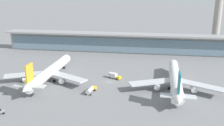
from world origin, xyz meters
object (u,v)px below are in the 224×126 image
Objects in this scene: safety_cone_charlie at (24,91)px; service_truck_by_tail_grey at (1,112)px; service_truck_near_nose_olive at (24,79)px; service_truck_mid_apron_yellow at (91,90)px; airliner_centre_stand at (175,79)px; service_truck_under_wing_yellow at (114,76)px; safety_cone_bravo at (6,93)px; airliner_left_stand at (49,72)px.

service_truck_by_tail_grey is at bearing -85.75° from safety_cone_charlie.
service_truck_near_nose_olive is 35.53m from service_truck_by_tail_grey.
service_truck_by_tail_grey is at bearing -140.31° from service_truck_mid_apron_yellow.
safety_cone_charlie is (-74.27, -15.47, -4.78)m from airliner_centre_stand.
service_truck_mid_apron_yellow is 41.03m from service_truck_by_tail_grey.
safety_cone_charlie is (-41.55, -25.64, -1.37)m from service_truck_under_wing_yellow.
service_truck_near_nose_olive is 10.18× the size of safety_cone_bravo.
safety_cone_charlie is (7.53, 3.43, 0.00)m from safety_cone_bravo.
service_truck_mid_apron_yellow is 41.44m from safety_cone_bravo.
service_truck_by_tail_grey is (-72.61, -37.71, -4.23)m from airliner_centre_stand.
service_truck_mid_apron_yellow reaches higher than safety_cone_bravo.
safety_cone_charlie is at bearing 94.25° from service_truck_by_tail_grey.
service_truck_near_nose_olive is 10.18× the size of safety_cone_charlie.
service_truck_by_tail_grey is (-39.89, -47.88, -0.82)m from service_truck_under_wing_yellow.
airliner_left_stand reaches higher than safety_cone_charlie.
airliner_centre_stand is (67.23, -1.44, 0.00)m from airliner_left_stand.
safety_cone_bravo is at bearing 116.04° from service_truck_by_tail_grey.
safety_cone_charlie is (-7.03, -16.91, -4.78)m from airliner_left_stand.
service_truck_by_tail_grey is (7.57, -34.71, -0.82)m from service_truck_near_nose_olive.
airliner_left_stand is 8.53× the size of service_truck_near_nose_olive.
service_truck_mid_apron_yellow is 33.48m from safety_cone_charlie.
airliner_left_stand reaches higher than safety_cone_bravo.
service_truck_mid_apron_yellow is 12.65× the size of safety_cone_bravo.
service_truck_under_wing_yellow is (47.46, 13.17, 0.00)m from service_truck_near_nose_olive.
service_truck_near_nose_olive is 0.94× the size of service_truck_under_wing_yellow.
airliner_left_stand is 14.11m from service_truck_near_nose_olive.
service_truck_mid_apron_yellow is at bearing -26.31° from airliner_left_stand.
safety_cone_bravo is at bearing -166.98° from airliner_centre_stand.
safety_cone_bravo is at bearing -155.49° from safety_cone_charlie.
airliner_centre_stand is at bearing 11.77° from safety_cone_charlie.
service_truck_mid_apron_yellow is 12.65× the size of safety_cone_charlie.
service_truck_under_wing_yellow is 48.84m from safety_cone_charlie.
service_truck_near_nose_olive is at bearing -164.49° from service_truck_under_wing_yellow.
service_truck_near_nose_olive is 49.26m from service_truck_under_wing_yellow.
service_truck_near_nose_olive is at bearing 167.73° from service_truck_mid_apron_yellow.
safety_cone_bravo is 1.00× the size of safety_cone_charlie.
service_truck_near_nose_olive and service_truck_under_wing_yellow have the same top height.
safety_cone_bravo is (-81.80, -18.91, -4.78)m from airliner_centre_stand.
airliner_left_stand is 18.93m from safety_cone_charlie.
service_truck_mid_apron_yellow reaches higher than safety_cone_charlie.
safety_cone_charlie is at bearing 24.51° from safety_cone_bravo.
service_truck_under_wing_yellow is (34.51, 8.73, -3.41)m from airliner_left_stand.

